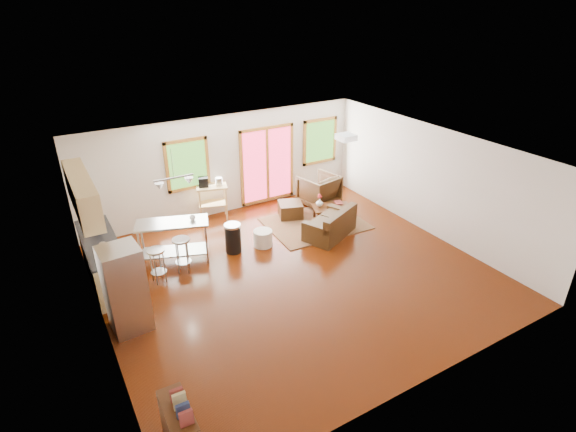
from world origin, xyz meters
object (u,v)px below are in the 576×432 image
island (173,235)px  armchair (319,189)px  kitchen_cart (211,190)px  ottoman (290,210)px  refrigerator (126,289)px  loveseat (331,225)px  coffee_table (332,209)px  rug (315,223)px

island → armchair: bearing=11.5°
armchair → kitchen_cart: 2.94m
ottoman → kitchen_cart: 2.10m
refrigerator → ottoman: bearing=23.3°
armchair → island: island is taller
ottoman → kitchen_cart: bearing=152.9°
loveseat → kitchen_cart: 3.16m
loveseat → refrigerator: size_ratio=0.96×
loveseat → coffee_table: loveseat is taller
ottoman → island: bearing=-169.2°
loveseat → island: 3.67m
kitchen_cart → loveseat: bearing=-47.7°
island → ottoman: bearing=10.8°
rug → loveseat: loveseat is taller
armchair → ottoman: size_ratio=1.61×
coffee_table → ottoman: (-0.81, 0.71, -0.13)m
kitchen_cart → refrigerator: bearing=-130.8°
loveseat → refrigerator: 5.03m
refrigerator → island: refrigerator is taller
rug → island: (-3.60, 0.06, 0.64)m
ottoman → island: 3.35m
ottoman → rug: bearing=-64.0°
armchair → kitchen_cart: kitchen_cart is taller
refrigerator → armchair: bearing=21.0°
coffee_table → kitchen_cart: kitchen_cart is taller
island → kitchen_cart: kitchen_cart is taller
loveseat → coffee_table: 0.85m
rug → ottoman: (-0.33, 0.68, 0.18)m
rug → refrigerator: size_ratio=1.51×
ottoman → refrigerator: bearing=-153.1°
refrigerator → kitchen_cart: refrigerator is taller
loveseat → coffee_table: size_ratio=1.40×
coffee_table → armchair: 1.01m
armchair → rug: bearing=40.4°
loveseat → armchair: size_ratio=1.60×
rug → kitchen_cart: 2.77m
coffee_table → armchair: size_ratio=1.14×
kitchen_cart → ottoman: bearing=-27.1°
island → coffee_table: bearing=-1.2°
loveseat → armchair: (0.75, 1.65, 0.20)m
rug → ottoman: 0.78m
ottoman → kitchen_cart: size_ratio=0.51×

